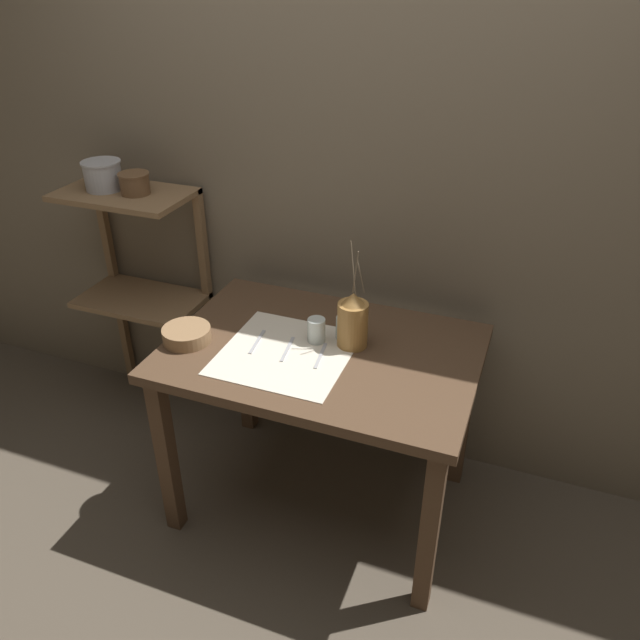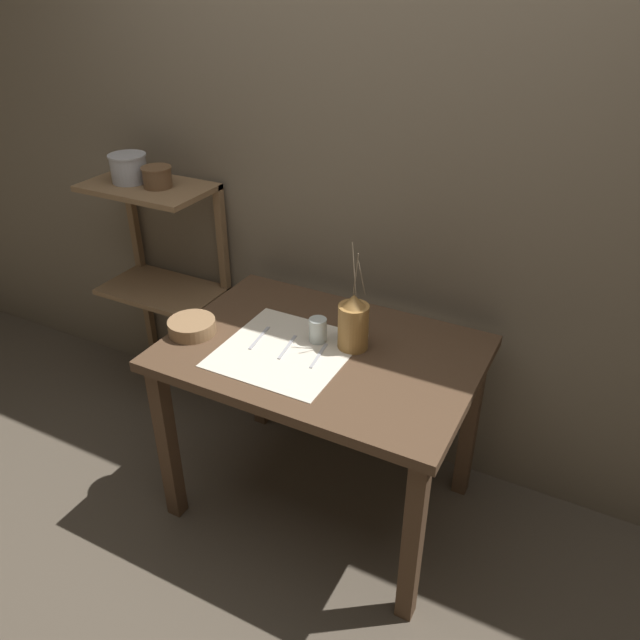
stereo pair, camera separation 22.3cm
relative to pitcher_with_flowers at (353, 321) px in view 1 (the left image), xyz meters
name	(u,v)px [view 1 (the left image)]	position (x,y,z in m)	size (l,w,h in m)	color
ground_plane	(322,499)	(-0.10, -0.06, -0.88)	(12.00, 12.00, 0.00)	brown
stone_wall_back	(367,195)	(-0.10, 0.44, 0.32)	(7.00, 0.06, 2.40)	#6B5E4C
wooden_table	(322,372)	(-0.10, -0.06, -0.21)	(1.14, 0.79, 0.78)	#4C3523
wooden_shelf_unit	(140,262)	(-1.11, 0.26, -0.06)	(0.57, 0.34, 1.16)	brown
linen_cloth	(286,353)	(-0.21, -0.14, -0.10)	(0.46, 0.47, 0.00)	beige
pitcher_with_flowers	(353,321)	(0.00, 0.00, 0.00)	(0.11, 0.11, 0.41)	olive
wooden_bowl	(187,334)	(-0.59, -0.19, -0.07)	(0.18, 0.18, 0.05)	#8E6B47
glass_tumbler_near	(316,330)	(-0.13, -0.02, -0.05)	(0.07, 0.07, 0.09)	#B7C1BC
glass_tumbler_far	(344,327)	(-0.04, 0.03, -0.05)	(0.06, 0.06, 0.09)	#B7C1BC
fork_inner	(257,342)	(-0.34, -0.11, -0.10)	(0.03, 0.16, 0.00)	#A8A8AD
knife_center	(287,349)	(-0.21, -0.12, -0.10)	(0.04, 0.16, 0.00)	#A8A8AD
fork_outer	(321,356)	(-0.08, -0.12, -0.10)	(0.03, 0.16, 0.00)	#A8A8AD
metal_pot_large	(103,174)	(-1.20, 0.22, 0.35)	(0.16, 0.16, 0.12)	#A8A8AD
metal_pot_small	(135,183)	(-1.04, 0.22, 0.33)	(0.13, 0.13, 0.09)	brown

